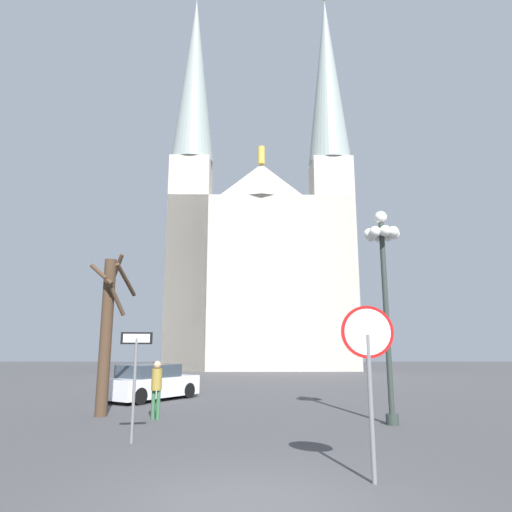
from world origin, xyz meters
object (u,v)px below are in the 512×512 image
one_way_arrow_sign (134,369)px  pedestrian_walking (156,384)px  street_lamp (383,266)px  bare_tree (106,330)px  stop_sign (368,354)px  parked_car_near_white (150,383)px  cathedral (260,254)px

one_way_arrow_sign → pedestrian_walking: 3.44m
street_lamp → bare_tree: (-8.78, 1.54, -1.85)m
stop_sign → one_way_arrow_sign: (-4.78, 3.07, -0.41)m
stop_sign → parked_car_near_white: stop_sign is taller
bare_tree → one_way_arrow_sign: bearing=-62.9°
stop_sign → cathedral: bearing=92.2°
cathedral → street_lamp: (3.39, -31.91, -7.03)m
one_way_arrow_sign → parked_car_near_white: (-1.51, 8.38, -0.96)m
stop_sign → pedestrian_walking: (-4.99, 6.46, -1.00)m
street_lamp → cathedral: bearing=96.1°
cathedral → pedestrian_walking: (-3.55, -30.99, -10.55)m
parked_car_near_white → bare_tree: bearing=-97.0°
cathedral → street_lamp: size_ratio=6.39×
stop_sign → pedestrian_walking: 8.22m
parked_car_near_white → pedestrian_walking: bearing=-75.4°
street_lamp → parked_car_near_white: bearing=144.4°
one_way_arrow_sign → stop_sign: bearing=-32.7°
stop_sign → one_way_arrow_sign: size_ratio=1.14×
cathedral → bare_tree: size_ratio=7.61×
one_way_arrow_sign → parked_car_near_white: one_way_arrow_sign is taller
one_way_arrow_sign → pedestrian_walking: one_way_arrow_sign is taller
cathedral → stop_sign: (1.44, -37.44, -9.55)m
parked_car_near_white → one_way_arrow_sign: bearing=-79.8°
one_way_arrow_sign → cathedral: bearing=84.4°
one_way_arrow_sign → street_lamp: bearing=20.1°
street_lamp → pedestrian_walking: (-6.94, 0.92, -3.52)m
street_lamp → one_way_arrow_sign: bearing=-159.9°
one_way_arrow_sign → parked_car_near_white: bearing=100.2°
stop_sign → pedestrian_walking: stop_sign is taller
bare_tree → pedestrian_walking: bare_tree is taller
stop_sign → bare_tree: size_ratio=0.54×
bare_tree → pedestrian_walking: bearing=-18.5°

